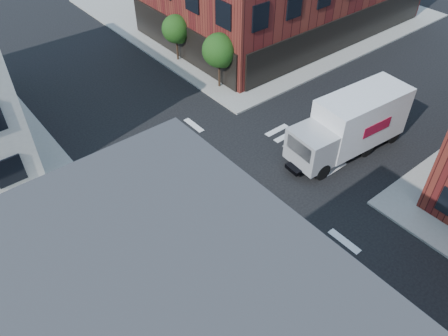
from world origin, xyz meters
The scene contains 7 objects.
ground centered at (0.00, 0.00, 0.00)m, with size 120.00×120.00×0.00m, color black.
sidewalk_ne centered at (21.00, 21.00, 0.07)m, with size 30.00×30.00×0.15m, color gray.
tree_near centered at (7.56, 9.98, 3.16)m, with size 2.69×2.69×4.49m.
tree_far centered at (7.56, 15.98, 2.87)m, with size 2.43×2.43×4.07m.
signal_pole centered at (-6.72, -6.68, 2.86)m, with size 1.29×1.24×4.60m.
box_truck centered at (9.14, -1.85, 2.12)m, with size 9.19×3.45×4.08m.
traffic_cone centered at (-5.70, -5.51, 0.31)m, with size 0.42×0.42×0.65m.
Camera 1 is at (-12.07, -14.73, 18.77)m, focal length 35.00 mm.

